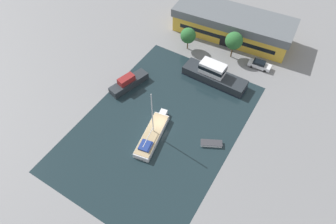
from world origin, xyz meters
The scene contains 10 objects.
ground_plane centered at (0.00, 0.00, 0.00)m, with size 440.00×440.00×0.00m, color slate.
water_canal centered at (0.00, 0.00, 0.00)m, with size 26.35×38.08×0.01m, color #19282D.
warehouse_building centered at (0.02, 31.39, 2.89)m, with size 27.88×11.64×5.70m.
quay_tree_near_building centered at (-6.39, 21.68, 3.56)m, with size 3.41×3.41×5.28m.
quay_tree_by_water centered at (3.17, 24.31, 4.31)m, with size 3.75×3.75×6.20m.
parked_car centered at (9.73, 24.21, 0.82)m, with size 4.86×2.10×1.61m.
sailboat_moored centered at (0.18, -2.73, 0.63)m, with size 4.53×11.10×10.65m.
motor_cruiser centered at (3.06, 15.69, 1.50)m, with size 13.46×4.07×4.14m.
small_dinghy centered at (9.75, 1.32, 0.29)m, with size 3.93×2.91×0.57m.
cabin_boat centered at (-10.74, 5.19, 1.00)m, with size 4.45×8.78×2.70m.
Camera 1 is at (18.08, -26.60, 44.06)m, focal length 32.00 mm.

